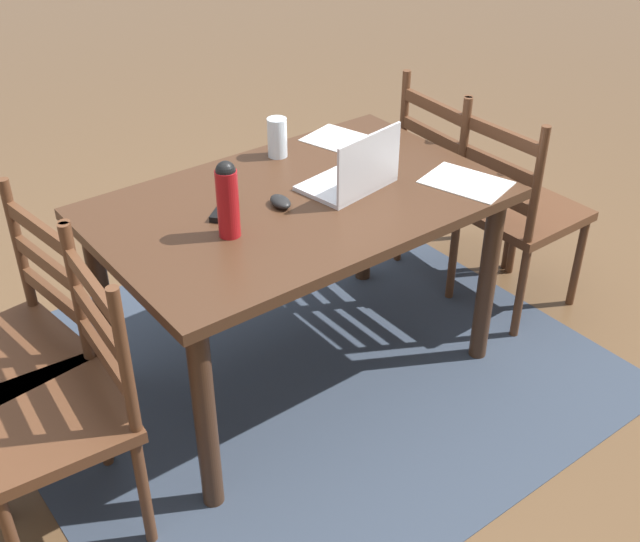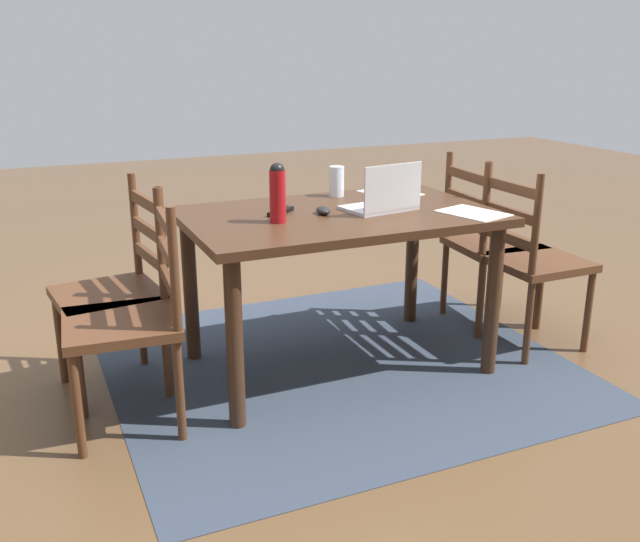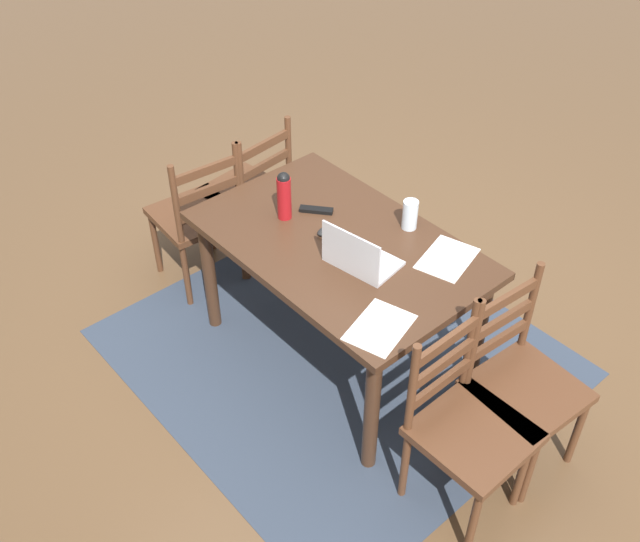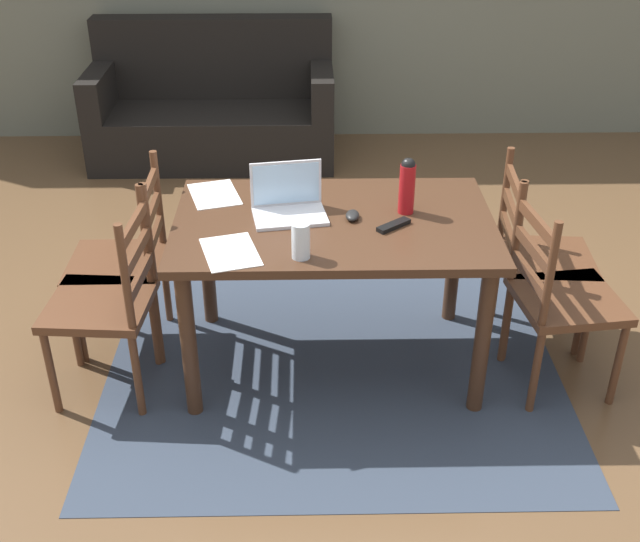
{
  "view_description": "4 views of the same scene",
  "coord_description": "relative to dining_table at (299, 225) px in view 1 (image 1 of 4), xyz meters",
  "views": [
    {
      "loc": [
        1.43,
        1.99,
        2.05
      ],
      "look_at": [
        0.0,
        0.12,
        0.53
      ],
      "focal_mm": 44.27,
      "sensor_mm": 36.0,
      "label": 1
    },
    {
      "loc": [
        1.36,
        2.87,
        1.5
      ],
      "look_at": [
        0.13,
        0.08,
        0.53
      ],
      "focal_mm": 39.51,
      "sensor_mm": 36.0,
      "label": 2
    },
    {
      "loc": [
        -2.03,
        1.9,
        2.91
      ],
      "look_at": [
        0.1,
        0.03,
        0.54
      ],
      "focal_mm": 40.97,
      "sensor_mm": 36.0,
      "label": 3
    },
    {
      "loc": [
        -0.12,
        -3.12,
        2.34
      ],
      "look_at": [
        -0.06,
        -0.06,
        0.54
      ],
      "focal_mm": 44.39,
      "sensor_mm": 36.0,
      "label": 4
    }
  ],
  "objects": [
    {
      "name": "chair_left_far",
      "position": [
        -1.0,
        0.18,
        -0.2
      ],
      "size": [
        0.44,
        0.44,
        0.95
      ],
      "color": "#56331E",
      "rests_on": "ground"
    },
    {
      "name": "dining_table",
      "position": [
        0.0,
        0.0,
        0.0
      ],
      "size": [
        1.42,
        0.89,
        0.77
      ],
      "color": "#422819",
      "rests_on": "ground"
    },
    {
      "name": "chair_right_near",
      "position": [
        1.0,
        -0.18,
        -0.2
      ],
      "size": [
        0.49,
        0.49,
        0.95
      ],
      "color": "#56331E",
      "rests_on": "ground"
    },
    {
      "name": "ground_plane",
      "position": [
        0.0,
        0.0,
        -0.67
      ],
      "size": [
        14.0,
        14.0,
        0.0
      ],
      "primitive_type": "plane",
      "color": "brown"
    },
    {
      "name": "chair_right_far",
      "position": [
        1.0,
        0.18,
        -0.2
      ],
      "size": [
        0.47,
        0.47,
        0.95
      ],
      "color": "#56331E",
      "rests_on": "ground"
    },
    {
      "name": "paper_stack_left",
      "position": [
        -0.55,
        0.27,
        0.11
      ],
      "size": [
        0.29,
        0.34,
        0.0
      ],
      "primitive_type": "cube",
      "rotation": [
        0.0,
        0.0,
        0.29
      ],
      "color": "white",
      "rests_on": "dining_table"
    },
    {
      "name": "area_rug",
      "position": [
        0.0,
        0.0,
        -0.66
      ],
      "size": [
        2.15,
        1.97,
        0.01
      ],
      "primitive_type": "cube",
      "color": "#333D4C",
      "rests_on": "ground"
    },
    {
      "name": "computer_mouse",
      "position": [
        0.08,
        0.01,
        0.12
      ],
      "size": [
        0.07,
        0.11,
        0.03
      ],
      "primitive_type": "ellipsoid",
      "rotation": [
        0.0,
        0.0,
        -0.11
      ],
      "color": "black",
      "rests_on": "dining_table"
    },
    {
      "name": "laptop",
      "position": [
        -0.2,
        0.07,
        0.16
      ],
      "size": [
        0.35,
        0.27,
        0.23
      ],
      "color": "silver",
      "rests_on": "dining_table"
    },
    {
      "name": "paper_stack_right",
      "position": [
        -0.43,
        -0.29,
        0.11
      ],
      "size": [
        0.28,
        0.34,
        0.0
      ],
      "primitive_type": "cube",
      "rotation": [
        0.0,
        0.0,
        0.28
      ],
      "color": "white",
      "rests_on": "dining_table"
    },
    {
      "name": "water_bottle",
      "position": [
        0.33,
        0.07,
        0.24
      ],
      "size": [
        0.07,
        0.07,
        0.26
      ],
      "color": "#A81419",
      "rests_on": "dining_table"
    },
    {
      "name": "chair_left_near",
      "position": [
        -1.0,
        -0.18,
        -0.2
      ],
      "size": [
        0.47,
        0.47,
        0.95
      ],
      "color": "#56331E",
      "rests_on": "ground"
    },
    {
      "name": "tv_remote",
      "position": [
        0.26,
        -0.08,
        0.11
      ],
      "size": [
        0.16,
        0.14,
        0.02
      ],
      "primitive_type": "cube",
      "rotation": [
        0.0,
        0.0,
        2.25
      ],
      "color": "black",
      "rests_on": "dining_table"
    },
    {
      "name": "drinking_glass",
      "position": [
        -0.14,
        -0.34,
        0.18
      ],
      "size": [
        0.08,
        0.08,
        0.15
      ],
      "primitive_type": "cylinder",
      "color": "silver",
      "rests_on": "dining_table"
    }
  ]
}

